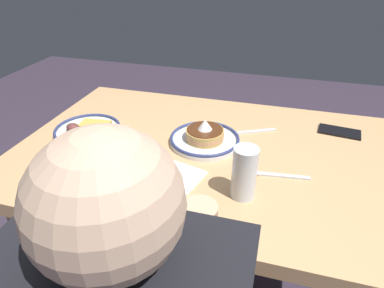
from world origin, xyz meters
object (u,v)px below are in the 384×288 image
at_px(plate_near_main, 205,137).
at_px(fork_near, 250,132).
at_px(drinking_glass, 244,175).
at_px(paper_napkin, 174,177).
at_px(fork_far, 279,175).
at_px(plate_center_pancakes, 87,130).
at_px(butter_knife, 130,193).
at_px(cell_phone, 339,132).

bearing_deg(plate_near_main, fork_near, -141.33).
height_order(plate_near_main, drinking_glass, drinking_glass).
distance_m(paper_napkin, fork_far, 0.31).
xyz_separation_m(paper_napkin, fork_far, (-0.30, -0.09, 0.00)).
height_order(plate_center_pancakes, fork_far, plate_center_pancakes).
height_order(fork_far, butter_knife, same).
bearing_deg(drinking_glass, fork_near, -86.45).
xyz_separation_m(plate_center_pancakes, fork_far, (-0.68, 0.08, -0.01)).
bearing_deg(drinking_glass, fork_far, -128.73).
bearing_deg(plate_center_pancakes, drinking_glass, 161.94).
bearing_deg(plate_near_main, fork_far, 153.30).
height_order(plate_near_main, butter_knife, plate_near_main).
relative_size(fork_near, butter_knife, 0.89).
distance_m(drinking_glass, fork_far, 0.16).
bearing_deg(butter_knife, paper_napkin, -131.52).
bearing_deg(fork_far, cell_phone, -121.04).
bearing_deg(plate_near_main, drinking_glass, 124.14).
height_order(plate_center_pancakes, butter_knife, plate_center_pancakes).
xyz_separation_m(plate_near_main, butter_knife, (0.13, 0.32, -0.02)).
height_order(paper_napkin, butter_knife, butter_knife).
xyz_separation_m(cell_phone, fork_near, (0.31, 0.09, -0.00)).
distance_m(drinking_glass, cell_phone, 0.54).
bearing_deg(plate_center_pancakes, butter_knife, 137.45).
bearing_deg(drinking_glass, butter_knife, 14.82).
bearing_deg(plate_near_main, cell_phone, -156.15).
distance_m(plate_near_main, fork_near, 0.18).
bearing_deg(cell_phone, drinking_glass, 64.49).
distance_m(plate_near_main, fork_far, 0.29).
distance_m(plate_center_pancakes, drinking_glass, 0.63).
xyz_separation_m(fork_near, fork_far, (-0.11, 0.24, 0.00)).
bearing_deg(butter_knife, fork_far, -153.56).
xyz_separation_m(plate_center_pancakes, butter_knife, (-0.30, 0.27, -0.01)).
relative_size(plate_near_main, cell_phone, 1.68).
height_order(cell_phone, fork_near, cell_phone).
distance_m(plate_near_main, cell_phone, 0.50).
relative_size(cell_phone, paper_napkin, 0.96).
bearing_deg(drinking_glass, cell_phone, -123.15).
xyz_separation_m(plate_near_main, paper_napkin, (0.04, 0.22, -0.02)).
relative_size(paper_napkin, fork_far, 0.84).
height_order(plate_near_main, paper_napkin, plate_near_main).
xyz_separation_m(drinking_glass, paper_napkin, (0.20, -0.03, -0.07)).
distance_m(drinking_glass, paper_napkin, 0.22).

